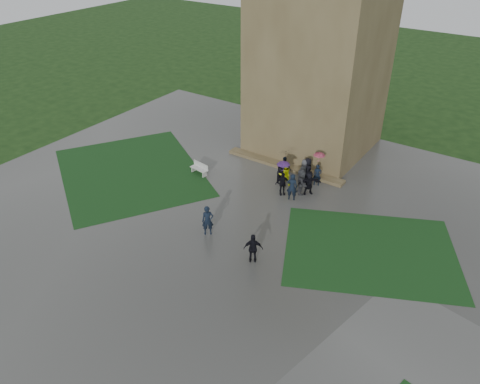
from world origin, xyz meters
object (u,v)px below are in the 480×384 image
Objects in this scene: pedestrian_mid at (208,221)px; pedestrian_near at (253,248)px; tower at (323,25)px; bench at (200,168)px.

pedestrian_mid is 3.46m from pedestrian_near.
pedestrian_mid is (0.35, -13.66, -8.09)m from tower.
pedestrian_near reaches higher than bench.
pedestrian_mid is at bearing -88.53° from tower.
pedestrian_near is (3.41, -0.61, -0.04)m from pedestrian_mid.
tower is at bearing 71.28° from bench.
tower is 16.85m from pedestrian_near.
pedestrian_near is at bearing -26.94° from bench.
pedestrian_mid is (4.72, -5.17, 0.48)m from bench.
pedestrian_near is (8.12, -5.78, 0.43)m from bench.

